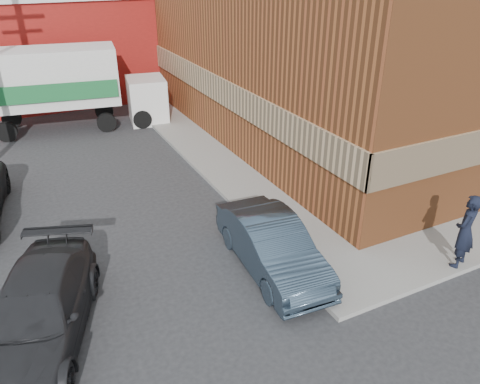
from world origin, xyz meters
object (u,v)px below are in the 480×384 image
brick_building (364,12)px  box_truck (69,83)px  sedan (272,245)px  suv_b (37,313)px  man (465,231)px

brick_building → box_truck: (-11.83, 4.43, -2.68)m
sedan → suv_b: bearing=-176.3°
brick_building → man: (-5.24, -10.55, -3.62)m
sedan → box_truck: size_ratio=0.55×
brick_building → box_truck: 12.91m
brick_building → suv_b: bearing=-149.8°
man → brick_building: bearing=-137.6°
box_truck → brick_building: bearing=-11.7°
sedan → suv_b: size_ratio=0.88×
sedan → suv_b: suv_b is taller
sedan → suv_b: (-5.28, 0.00, 0.00)m
sedan → brick_building: bearing=46.1°
brick_building → suv_b: brick_building is taller
man → box_truck: box_truck is taller
suv_b → brick_building: bearing=50.3°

